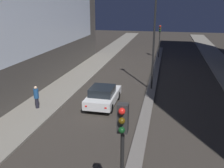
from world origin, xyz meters
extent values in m
cube|color=#66605B|center=(0.00, 20.37, 0.07)|extent=(0.74, 38.75, 0.14)
cube|color=#2D2D2D|center=(0.00, 3.84, 4.03)|extent=(0.32, 0.28, 0.90)
sphere|color=red|center=(0.00, 3.66, 4.33)|extent=(0.20, 0.20, 0.20)
sphere|color=#4C380A|center=(0.00, 3.66, 4.03)|extent=(0.20, 0.20, 0.20)
sphere|color=#0F3D19|center=(0.00, 3.66, 3.73)|extent=(0.20, 0.20, 0.20)
cylinder|color=black|center=(0.00, 31.66, 1.86)|extent=(0.12, 0.12, 3.43)
cube|color=#2D2D2D|center=(0.00, 31.66, 4.03)|extent=(0.32, 0.28, 0.90)
sphere|color=red|center=(0.00, 31.48, 4.33)|extent=(0.20, 0.20, 0.20)
sphere|color=#4C380A|center=(0.00, 31.48, 4.03)|extent=(0.20, 0.20, 0.20)
sphere|color=#0F3D19|center=(0.00, 31.48, 3.73)|extent=(0.20, 0.20, 0.20)
cylinder|color=black|center=(0.00, 18.13, 4.74)|extent=(0.16, 0.16, 9.19)
cube|color=silver|center=(-3.25, 13.99, 0.63)|extent=(1.93, 4.07, 0.61)
cube|color=black|center=(-3.25, 13.68, 1.21)|extent=(1.64, 1.83, 0.57)
cube|color=red|center=(-3.93, 11.96, 0.66)|extent=(0.14, 0.04, 0.10)
cube|color=red|center=(-2.58, 11.96, 0.66)|extent=(0.14, 0.04, 0.10)
cylinder|color=black|center=(-4.11, 15.25, 0.32)|extent=(0.22, 0.64, 0.64)
cylinder|color=black|center=(-2.40, 15.25, 0.32)|extent=(0.22, 0.64, 0.64)
cylinder|color=black|center=(-4.11, 12.73, 0.32)|extent=(0.22, 0.64, 0.64)
cylinder|color=black|center=(-2.40, 12.73, 0.32)|extent=(0.22, 0.64, 0.64)
cylinder|color=black|center=(-7.63, 12.11, 0.50)|extent=(0.26, 0.26, 0.75)
cylinder|color=navy|center=(-7.63, 12.11, 1.21)|extent=(0.35, 0.35, 0.66)
sphere|color=beige|center=(-7.63, 12.11, 1.65)|extent=(0.22, 0.22, 0.22)
camera|label=1|loc=(1.14, -2.70, 7.24)|focal=40.00mm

